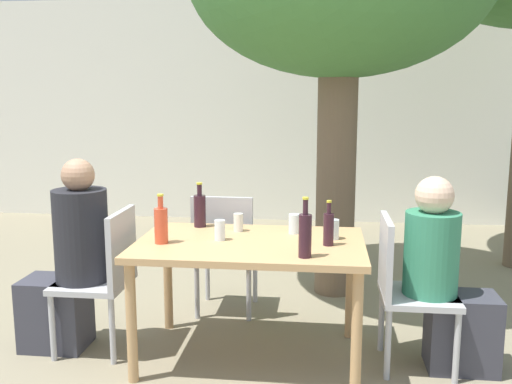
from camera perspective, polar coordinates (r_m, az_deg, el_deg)
ground_plane at (r=3.70m, az=-0.57°, el=-16.13°), size 30.00×30.00×0.00m
cafe_building_wall at (r=7.29m, az=3.42°, el=8.06°), size 10.00×0.08×2.80m
dining_table_front at (r=3.47m, az=-0.58°, el=-6.30°), size 1.37×0.88×0.74m
patio_chair_0 at (r=3.73m, az=-14.81°, el=-7.75°), size 0.44×0.44×0.91m
patio_chair_1 at (r=3.52m, az=14.58°, el=-8.83°), size 0.44×0.44×0.91m
patio_chair_2 at (r=4.19m, az=-3.14°, el=-5.51°), size 0.44×0.44×0.91m
person_seated_0 at (r=3.81m, az=-18.12°, el=-6.99°), size 0.57×0.34×1.23m
person_seated_1 at (r=3.56m, az=18.47°, el=-8.80°), size 0.56×0.32×1.16m
wine_bottle_0 at (r=3.81m, az=-5.64°, el=-1.77°), size 0.08×0.08×0.30m
soda_bottle_1 at (r=3.42m, az=-9.47°, el=-3.20°), size 0.08×0.08×0.30m
wine_bottle_2 at (r=3.10m, az=4.93°, el=-4.22°), size 0.07×0.07×0.33m
wine_bottle_3 at (r=3.36m, az=7.27°, el=-3.60°), size 0.06×0.06×0.27m
drinking_glass_0 at (r=3.46m, az=-3.64°, el=-3.82°), size 0.06×0.06×0.12m
drinking_glass_1 at (r=3.51m, az=7.69°, el=-3.72°), size 0.08×0.08×0.12m
drinking_glass_2 at (r=3.68m, az=-1.78°, el=-3.05°), size 0.06×0.06×0.12m
drinking_glass_3 at (r=3.64m, az=3.88°, el=-3.18°), size 0.08×0.08×0.12m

